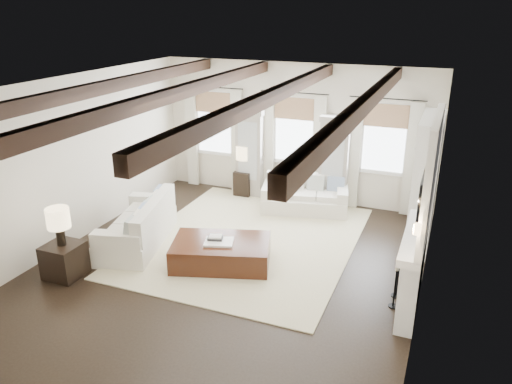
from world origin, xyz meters
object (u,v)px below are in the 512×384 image
at_px(ottoman, 221,253).
at_px(side_table_front, 64,260).
at_px(sofa_back, 305,197).
at_px(sofa_left, 140,227).
at_px(side_table_back, 244,183).

distance_m(ottoman, side_table_front, 2.69).
xyz_separation_m(sofa_back, ottoman, (-0.66, -2.97, -0.10)).
relative_size(sofa_left, ottoman, 1.34).
bearing_deg(ottoman, sofa_left, 157.87).
xyz_separation_m(ottoman, side_table_back, (-1.01, 3.37, 0.08)).
height_order(ottoman, side_table_back, side_table_back).
bearing_deg(sofa_left, side_table_front, -109.05).
xyz_separation_m(sofa_back, sofa_left, (-2.46, -2.83, 0.05)).
relative_size(sofa_back, side_table_back, 3.33).
relative_size(ottoman, side_table_front, 2.91).
height_order(sofa_left, side_table_back, sofa_left).
xyz_separation_m(sofa_left, side_table_front, (-0.52, -1.51, -0.08)).
bearing_deg(side_table_front, ottoman, 30.46).
bearing_deg(ottoman, sofa_back, 59.89).
bearing_deg(side_table_front, sofa_back, 55.46).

